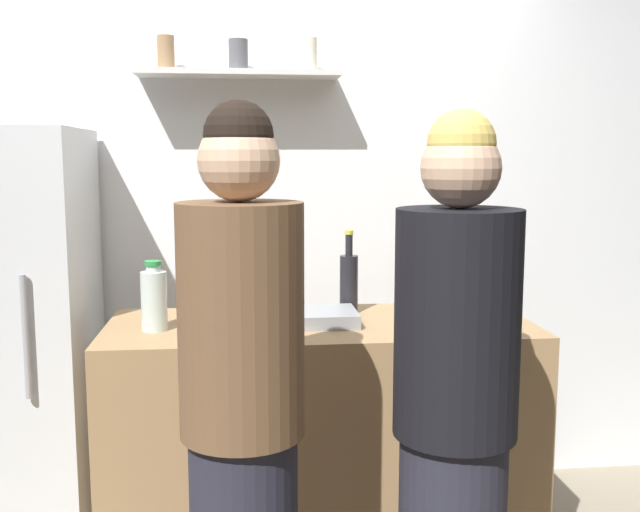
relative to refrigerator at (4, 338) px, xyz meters
name	(u,v)px	position (x,y,z in m)	size (l,w,h in m)	color
back_wall_assembly	(255,210)	(1.01, 0.40, 0.48)	(4.80, 0.32, 2.60)	white
refrigerator	(4,338)	(0.00, 0.00, 0.00)	(0.67, 0.67, 1.66)	silver
counter	(320,442)	(1.24, -0.32, -0.36)	(1.57, 0.65, 0.93)	#9E7A51
baking_pan	(310,317)	(1.20, -0.34, 0.13)	(0.34, 0.24, 0.05)	gray
utensil_holder	(195,303)	(0.77, -0.22, 0.17)	(0.10, 0.10, 0.22)	#B2B2B7
wine_bottle_amber_glass	(222,284)	(0.87, -0.08, 0.21)	(0.08, 0.08, 0.30)	#472814
wine_bottle_dark_glass	(349,281)	(1.37, -0.16, 0.23)	(0.07, 0.07, 0.33)	black
wine_bottle_pale_glass	(249,305)	(0.97, -0.56, 0.23)	(0.07, 0.07, 0.33)	#B2BFB2
water_bottle_plastic	(154,299)	(0.64, -0.38, 0.22)	(0.09, 0.09, 0.25)	silver
person_blonde	(454,420)	(1.53, -1.08, 0.00)	(0.34, 0.34, 1.67)	#262633
person_brown_jacket	(243,418)	(0.95, -1.04, 0.01)	(0.34, 0.34, 1.69)	#262633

